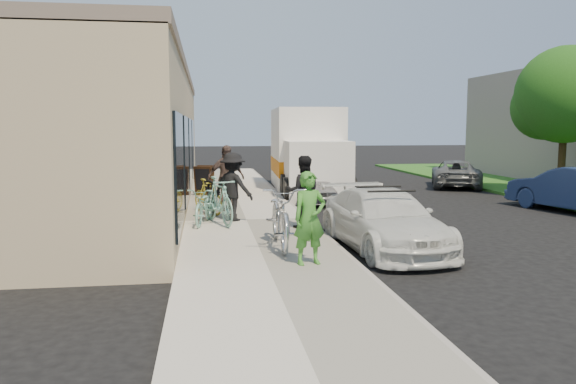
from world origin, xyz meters
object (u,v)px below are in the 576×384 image
far_car_blue (575,189)px  cruiser_bike_b (204,206)px  bike_rack (211,195)px  sedan_white (384,220)px  sedan_silver (316,187)px  median_tree (564,99)px  woman_rider (310,218)px  bystander_a (233,187)px  cruiser_bike_a (219,201)px  man_standing (303,192)px  cruiser_bike_c (208,196)px  bystander_b (226,178)px  sandwich_board (204,180)px  tandem_bike (281,216)px  moving_truck (308,155)px  far_car_gray (456,174)px

far_car_blue → cruiser_bike_b: size_ratio=2.43×
bike_rack → sedan_white: size_ratio=0.22×
sedan_silver → median_tree: size_ratio=0.58×
woman_rider → bystander_a: size_ratio=0.94×
woman_rider → cruiser_bike_a: bearing=96.0°
man_standing → bystander_a: size_ratio=0.99×
woman_rider → man_standing: 3.41m
bystander_a → median_tree: bearing=-122.2°
sedan_white → cruiser_bike_c: 5.47m
bystander_a → bystander_b: 1.79m
far_car_blue → bystander_a: bystander_a is taller
man_standing → cruiser_bike_b: man_standing is taller
sandwich_board → man_standing: 6.92m
bike_rack → median_tree: bearing=15.8°
median_tree → tandem_bike: bearing=-145.7°
far_car_blue → moving_truck: bearing=-56.8°
man_standing → bystander_a: 1.95m
bike_rack → sedan_silver: bike_rack is taller
median_tree → woman_rider: 13.99m
cruiser_bike_b → bystander_a: 0.89m
woman_rider → cruiser_bike_b: size_ratio=0.95×
bike_rack → cruiser_bike_c: bike_rack is taller
cruiser_bike_a → cruiser_bike_c: bearing=80.3°
median_tree → man_standing: (-10.06, -5.47, -2.42)m
man_standing → bystander_b: (-1.62, 2.99, 0.07)m
sandwich_board → bystander_b: bystander_b is taller
sandwich_board → tandem_bike: size_ratio=0.43×
sandwich_board → cruiser_bike_a: bearing=-73.6°
bike_rack → woman_rider: (1.58, -5.42, 0.23)m
moving_truck → cruiser_bike_b: size_ratio=3.92×
far_car_gray → cruiser_bike_a: size_ratio=2.11×
tandem_bike → cruiser_bike_b: bearing=118.9°
bike_rack → sedan_white: (3.37, -3.86, -0.10)m
sandwich_board → cruiser_bike_b: 5.71m
tandem_bike → cruiser_bike_b: size_ratio=1.37×
man_standing → sedan_silver: bearing=-100.5°
far_car_blue → tandem_bike: bearing=9.9°
bystander_a → bike_rack: bearing=-19.9°
cruiser_bike_c → bystander_a: size_ratio=0.91×
sedan_silver → moving_truck: size_ratio=0.46×
moving_truck → sedan_white: bearing=-88.8°
sedan_silver → median_tree: bearing=6.9°
cruiser_bike_b → woman_rider: bearing=-56.2°
sedan_white → median_tree: 11.73m
moving_truck → median_tree: 9.10m
far_car_gray → cruiser_bike_b: size_ratio=2.38×
sedan_white → cruiser_bike_b: bearing=138.8°
bike_rack → man_standing: (2.06, -2.04, 0.27)m
woman_rider → bystander_b: (-1.14, 6.37, 0.12)m
tandem_bike → man_standing: bearing=69.3°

